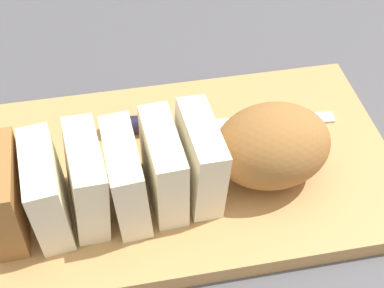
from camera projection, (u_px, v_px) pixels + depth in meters
ground_plane at (192, 175)px, 0.64m from camera, size 3.00×3.00×0.00m
cutting_board at (192, 169)px, 0.63m from camera, size 0.46×0.30×0.02m
bread_loaf at (175, 164)px, 0.57m from camera, size 0.35×0.10×0.09m
bread_knife at (162, 124)px, 0.66m from camera, size 0.27×0.06×0.02m
crumb_near_knife at (215, 201)px, 0.59m from camera, size 0.00×0.00×0.00m
crumb_near_loaf at (140, 166)px, 0.62m from camera, size 0.01×0.01×0.01m
crumb_stray_left at (202, 135)px, 0.65m from camera, size 0.00×0.00×0.00m
crumb_stray_right at (157, 187)px, 0.60m from camera, size 0.00×0.00×0.00m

